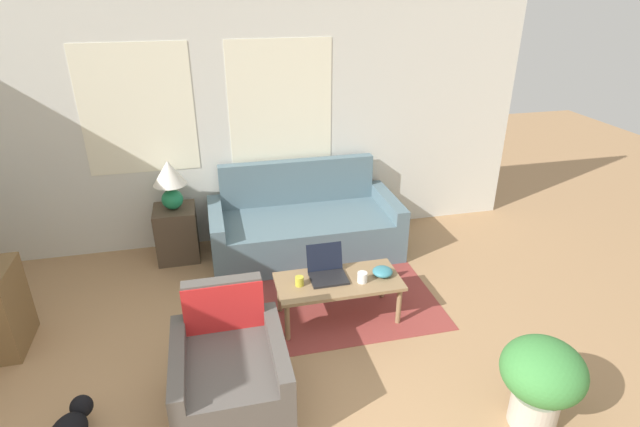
# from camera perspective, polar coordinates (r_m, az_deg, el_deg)

# --- Properties ---
(wall_back) EXTENTS (6.78, 0.06, 2.60)m
(wall_back) POSITION_cam_1_polar(r_m,az_deg,el_deg) (5.44, -11.20, 9.52)
(wall_back) COLOR silver
(wall_back) RESTS_ON ground_plane
(rug) EXTENTS (1.94, 2.04, 0.01)m
(rug) POSITION_cam_1_polar(r_m,az_deg,el_deg) (5.03, 0.26, -7.67)
(rug) COLOR brown
(rug) RESTS_ON ground_plane
(couch) EXTENTS (2.00, 0.93, 0.94)m
(couch) POSITION_cam_1_polar(r_m,az_deg,el_deg) (5.46, -1.86, -1.58)
(couch) COLOR slate
(couch) RESTS_ON ground_plane
(armchair) EXTENTS (0.76, 0.84, 0.83)m
(armchair) POSITION_cam_1_polar(r_m,az_deg,el_deg) (3.68, -10.18, -17.63)
(armchair) COLOR #514C47
(armchair) RESTS_ON ground_plane
(side_table) EXTENTS (0.43, 0.43, 0.58)m
(side_table) POSITION_cam_1_polar(r_m,az_deg,el_deg) (5.52, -16.03, -2.16)
(side_table) COLOR #4C3D2D
(side_table) RESTS_ON ground_plane
(table_lamp) EXTENTS (0.34, 0.34, 0.52)m
(table_lamp) POSITION_cam_1_polar(r_m,az_deg,el_deg) (5.28, -16.81, 3.72)
(table_lamp) COLOR #1E8451
(table_lamp) RESTS_ON side_table
(coffee_table) EXTENTS (1.08, 0.51, 0.39)m
(coffee_table) POSITION_cam_1_polar(r_m,az_deg,el_deg) (4.37, 2.12, -8.09)
(coffee_table) COLOR #8E704C
(coffee_table) RESTS_ON ground_plane
(laptop) EXTENTS (0.32, 0.31, 0.26)m
(laptop) POSITION_cam_1_polar(r_m,az_deg,el_deg) (4.37, 0.81, -6.50)
(laptop) COLOR black
(laptop) RESTS_ON coffee_table
(cup_navy) EXTENTS (0.07, 0.07, 0.08)m
(cup_navy) POSITION_cam_1_polar(r_m,az_deg,el_deg) (4.25, -2.37, -7.73)
(cup_navy) COLOR gold
(cup_navy) RESTS_ON coffee_table
(cup_yellow) EXTENTS (0.09, 0.09, 0.09)m
(cup_yellow) POSITION_cam_1_polar(r_m,az_deg,el_deg) (4.31, 4.86, -7.28)
(cup_yellow) COLOR white
(cup_yellow) RESTS_ON coffee_table
(snack_bowl) EXTENTS (0.18, 0.18, 0.07)m
(snack_bowl) POSITION_cam_1_polar(r_m,az_deg,el_deg) (4.42, 7.17, -6.61)
(snack_bowl) COLOR teal
(snack_bowl) RESTS_ON coffee_table
(potted_plant) EXTENTS (0.54, 0.54, 0.66)m
(potted_plant) POSITION_cam_1_polar(r_m,az_deg,el_deg) (3.70, 23.98, -16.74)
(potted_plant) COLOR #BCB2A3
(potted_plant) RESTS_ON ground_plane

